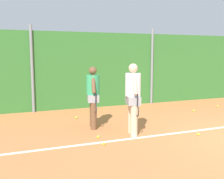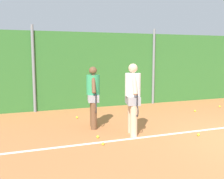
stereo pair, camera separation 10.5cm
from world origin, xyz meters
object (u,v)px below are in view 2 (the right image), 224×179
(tennis_ball_1, at_px, (98,137))
(tennis_ball_11, at_px, (220,106))
(tennis_ball_12, at_px, (77,117))
(tennis_ball_0, at_px, (103,144))
(player_foreground_near, at_px, (133,95))
(player_midcourt, at_px, (93,94))
(tennis_ball_3, at_px, (195,111))
(tennis_ball_9, at_px, (198,135))

(tennis_ball_1, xyz_separation_m, tennis_ball_11, (5.46, 1.99, 0.00))
(tennis_ball_1, xyz_separation_m, tennis_ball_12, (-0.04, 2.11, 0.00))
(tennis_ball_0, relative_size, tennis_ball_1, 1.00)
(player_foreground_near, relative_size, player_midcourt, 1.06)
(tennis_ball_0, xyz_separation_m, tennis_ball_3, (4.11, 2.17, 0.00))
(tennis_ball_11, bearing_deg, tennis_ball_1, -159.96)
(tennis_ball_3, bearing_deg, tennis_ball_12, 173.50)
(player_midcourt, xyz_separation_m, tennis_ball_0, (-0.20, -1.44, -0.91))
(tennis_ball_11, relative_size, tennis_ball_12, 1.00)
(player_midcourt, height_order, tennis_ball_12, player_midcourt)
(player_foreground_near, height_order, tennis_ball_1, player_foreground_near)
(tennis_ball_1, bearing_deg, tennis_ball_0, -94.03)
(player_midcourt, xyz_separation_m, tennis_ball_12, (-0.19, 1.19, -0.91))
(player_foreground_near, distance_m, tennis_ball_9, 1.90)
(tennis_ball_0, distance_m, tennis_ball_11, 6.05)
(player_foreground_near, height_order, player_midcourt, player_foreground_near)
(player_midcourt, distance_m, tennis_ball_0, 1.72)
(tennis_ball_3, bearing_deg, tennis_ball_0, -152.18)
(tennis_ball_9, bearing_deg, tennis_ball_0, 175.82)
(player_midcourt, relative_size, tennis_ball_11, 25.46)
(player_foreground_near, bearing_deg, tennis_ball_11, 127.86)
(tennis_ball_9, bearing_deg, tennis_ball_12, 130.76)
(player_midcourt, distance_m, tennis_ball_11, 5.49)
(player_foreground_near, relative_size, tennis_ball_12, 27.06)
(player_foreground_near, bearing_deg, tennis_ball_1, -77.87)
(player_midcourt, height_order, tennis_ball_0, player_midcourt)
(tennis_ball_9, bearing_deg, tennis_ball_11, 41.24)
(player_foreground_near, height_order, tennis_ball_11, player_foreground_near)
(tennis_ball_0, height_order, tennis_ball_3, same)
(player_midcourt, bearing_deg, tennis_ball_11, 113.56)
(tennis_ball_0, bearing_deg, tennis_ball_11, 24.59)
(player_foreground_near, distance_m, tennis_ball_0, 1.44)
(tennis_ball_0, height_order, tennis_ball_1, same)
(tennis_ball_0, distance_m, tennis_ball_1, 0.53)
(tennis_ball_1, bearing_deg, tennis_ball_12, 90.97)
(tennis_ball_3, bearing_deg, player_foreground_near, -152.17)
(tennis_ball_3, bearing_deg, tennis_ball_11, 14.05)
(tennis_ball_3, distance_m, tennis_ball_11, 1.43)
(tennis_ball_11, bearing_deg, tennis_ball_3, -165.95)
(player_midcourt, height_order, tennis_ball_9, player_midcourt)
(tennis_ball_12, bearing_deg, player_midcourt, -80.73)
(tennis_ball_1, distance_m, tennis_ball_12, 2.11)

